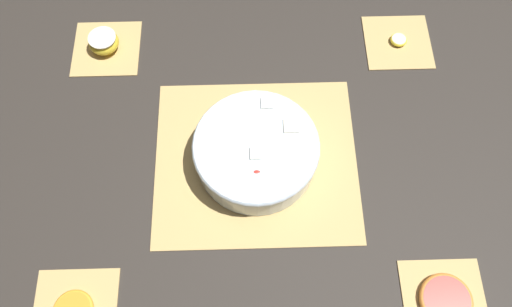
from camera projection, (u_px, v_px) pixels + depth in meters
The scene contains 9 objects.
ground_plane at pixel (256, 161), 1.02m from camera, with size 6.00×6.00×0.00m, color #2D2823.
bamboo_mat_center at pixel (256, 160), 1.02m from camera, with size 0.41×0.37×0.01m.
coaster_mat_near_left at pixel (398, 42), 1.14m from camera, with size 0.15×0.15×0.01m.
coaster_mat_near_right at pixel (107, 48), 1.13m from camera, with size 0.15×0.15×0.01m.
coaster_mat_far_left at pixel (444, 301), 0.90m from camera, with size 0.15×0.15×0.01m.
fruit_salad_bowl at pixel (256, 151), 0.98m from camera, with size 0.25×0.25×0.08m.
apple_half at pixel (104, 42), 1.11m from camera, with size 0.07×0.07×0.04m.
banana_coin_single at pixel (399, 40), 1.13m from camera, with size 0.04×0.04×0.01m.
grapefruit_slice at pixel (446, 300), 0.89m from camera, with size 0.10×0.10×0.01m.
Camera 1 is at (0.01, 0.42, 0.93)m, focal length 35.00 mm.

